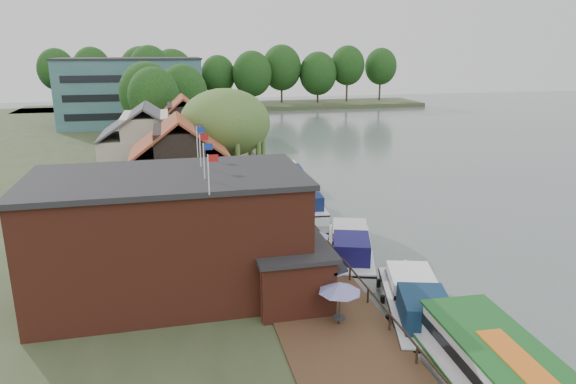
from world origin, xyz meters
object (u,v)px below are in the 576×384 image
hotel_block (132,92)px  umbrella_3 (296,231)px  umbrella_4 (288,219)px  cruiser_1 (350,245)px  umbrella_1 (328,281)px  willow (226,143)px  umbrella_0 (339,303)px  cruiser_3 (288,173)px  cottage_b (147,147)px  pub (206,232)px  cottage_c (184,132)px  cruiser_2 (306,201)px  cruiser_0 (416,300)px  cottage_a (180,167)px  umbrella_2 (313,246)px

hotel_block → umbrella_3: (14.78, -65.72, -4.86)m
umbrella_4 → cruiser_1: bearing=-48.0°
umbrella_1 → willow: bearing=97.6°
umbrella_0 → cruiser_3: 32.90m
cottage_b → cruiser_1: 25.85m
cottage_b → umbrella_0: 32.65m
umbrella_1 → pub: bearing=154.3°
cottage_b → willow: willow is taller
willow → cruiser_3: size_ratio=1.03×
hotel_block → cottage_c: hotel_block is taller
cruiser_2 → cruiser_3: cruiser_3 is taller
hotel_block → cruiser_0: 78.43m
pub → cruiser_3: 29.17m
umbrella_1 → cottage_b: bearing=110.6°
hotel_block → cottage_a: (7.00, -56.00, -1.90)m
cottage_a → umbrella_0: (7.36, -20.82, -2.96)m
cottage_a → cruiser_3: bearing=43.7°
willow → hotel_block: bearing=102.7°
umbrella_1 → cruiser_0: size_ratio=0.22×
hotel_block → willow: bearing=-77.3°
cottage_c → willow: (3.50, -14.00, 0.96)m
umbrella_1 → umbrella_4: (0.25, 11.22, 0.00)m
pub → cruiser_1: (10.51, 3.97, -3.32)m
umbrella_2 → cruiser_2: umbrella_2 is taller
willow → cruiser_2: willow is taller
cottage_c → umbrella_2: bearing=-77.2°
umbrella_3 → umbrella_4: 2.76m
umbrella_1 → cruiser_1: (3.92, 7.15, -0.96)m
cruiser_2 → umbrella_0: bearing=-96.0°
umbrella_4 → cruiser_3: (4.38, 18.67, -1.05)m
cottage_b → umbrella_4: cottage_b is taller
umbrella_3 → cottage_a: bearing=128.7°
hotel_block → cruiser_0: size_ratio=2.35×
cruiser_0 → cruiser_1: cruiser_1 is taller
cruiser_0 → cruiser_2: size_ratio=1.12×
willow → cruiser_0: willow is taller
cruiser_1 → cruiser_2: 12.05m
umbrella_3 → cruiser_3: 21.91m
cottage_c → umbrella_2: (7.20, -31.79, -2.96)m
pub → cottage_b: (-4.00, 25.00, 0.60)m
cruiser_0 → cruiser_1: 8.80m
cottage_a → cruiser_1: (11.51, -11.03, -3.92)m
cottage_b → cruiser_0: (15.29, -29.80, -3.92)m
cruiser_0 → cruiser_2: cruiser_0 is taller
hotel_block → umbrella_4: size_ratio=10.69×
umbrella_4 → cruiser_2: umbrella_4 is taller
umbrella_0 → umbrella_3: bearing=87.9°
umbrella_3 → hotel_block: bearing=102.7°
umbrella_4 → umbrella_1: bearing=-91.3°
umbrella_3 → umbrella_0: bearing=-92.1°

